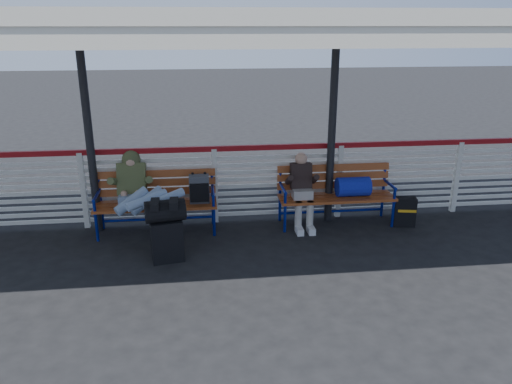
{
  "coord_description": "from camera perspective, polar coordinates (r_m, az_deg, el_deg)",
  "views": [
    {
      "loc": [
        -0.23,
        -5.56,
        3.03
      ],
      "look_at": [
        0.54,
        1.0,
        0.78
      ],
      "focal_mm": 35.0,
      "sensor_mm": 36.0,
      "label": 1
    }
  ],
  "objects": [
    {
      "name": "companion_person",
      "position": [
        7.69,
        5.3,
        0.26
      ],
      "size": [
        0.32,
        0.66,
        1.15
      ],
      "color": "#A9A29A",
      "rests_on": "ground"
    },
    {
      "name": "ground",
      "position": [
        6.34,
        -3.88,
        -9.81
      ],
      "size": [
        60.0,
        60.0,
        0.0
      ],
      "primitive_type": "plane",
      "color": "black",
      "rests_on": "ground"
    },
    {
      "name": "bench_right",
      "position": [
        7.9,
        9.86,
        0.42
      ],
      "size": [
        1.8,
        0.56,
        0.92
      ],
      "color": "#A95620",
      "rests_on": "ground"
    },
    {
      "name": "suitcase_side",
      "position": [
        8.13,
        16.59,
        -2.16
      ],
      "size": [
        0.36,
        0.26,
        0.46
      ],
      "rotation": [
        0.0,
        0.0,
        -0.19
      ],
      "color": "black",
      "rests_on": "ground"
    },
    {
      "name": "traveler_man",
      "position": [
        7.25,
        -12.8,
        -0.31
      ],
      "size": [
        0.94,
        1.59,
        0.77
      ],
      "color": "#94A8C8",
      "rests_on": "ground"
    },
    {
      "name": "bench_left",
      "position": [
        7.61,
        -10.14,
        -0.29
      ],
      "size": [
        1.8,
        0.56,
        0.92
      ],
      "color": "#A95620",
      "rests_on": "ground"
    },
    {
      "name": "canopy",
      "position": [
        6.44,
        -4.94,
        18.81
      ],
      "size": [
        12.6,
        3.6,
        3.16
      ],
      "color": "silver",
      "rests_on": "ground"
    },
    {
      "name": "luggage_stack",
      "position": [
        6.68,
        -10.22,
        -4.09
      ],
      "size": [
        0.56,
        0.38,
        0.86
      ],
      "rotation": [
        0.0,
        0.0,
        0.18
      ],
      "color": "black",
      "rests_on": "ground"
    },
    {
      "name": "fence",
      "position": [
        7.83,
        -4.73,
        1.11
      ],
      "size": [
        12.08,
        0.08,
        1.24
      ],
      "color": "silver",
      "rests_on": "ground"
    }
  ]
}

